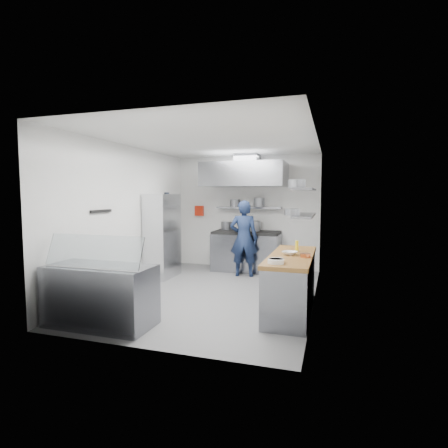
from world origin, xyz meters
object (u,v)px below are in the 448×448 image
(gas_range, at_px, (246,252))
(wire_rack, at_px, (162,236))
(chef, at_px, (244,238))
(display_case, at_px, (101,296))

(gas_range, bearing_deg, wire_rack, -143.67)
(wire_rack, bearing_deg, chef, 19.70)
(gas_range, height_order, chef, chef)
(gas_range, xyz_separation_m, chef, (0.08, -0.59, 0.41))
(chef, xyz_separation_m, display_case, (-1.18, -3.51, -0.43))
(gas_range, relative_size, display_case, 1.07)
(gas_range, distance_m, display_case, 4.25)
(gas_range, distance_m, chef, 0.72)
(chef, relative_size, display_case, 1.14)
(wire_rack, bearing_deg, display_case, -79.65)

